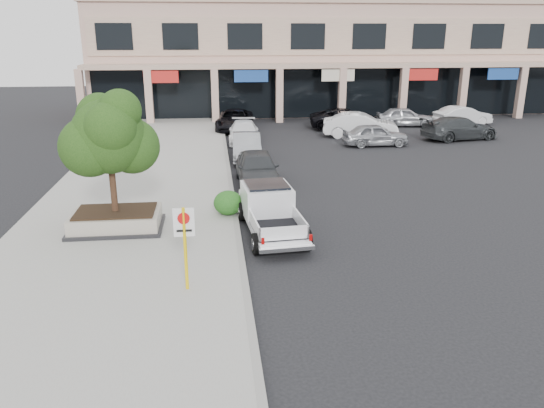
{
  "coord_description": "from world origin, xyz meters",
  "views": [
    {
      "loc": [
        -2.3,
        -14.56,
        6.72
      ],
      "look_at": [
        -0.48,
        1.5,
        1.5
      ],
      "focal_mm": 35.0,
      "sensor_mm": 36.0,
      "label": 1
    }
  ],
  "objects_px": {
    "lot_car_d": "(346,119)",
    "pickup_truck": "(272,212)",
    "planter": "(116,220)",
    "no_parking_sign": "(185,237)",
    "curb_car_a": "(257,168)",
    "curb_car_d": "(235,120)",
    "lot_car_e": "(405,117)",
    "planter_tree": "(113,136)",
    "curb_car_b": "(247,147)",
    "lot_car_f": "(463,116)",
    "lot_car_c": "(460,128)",
    "curb_car_c": "(244,132)",
    "lot_car_b": "(360,125)",
    "lot_car_a": "(375,135)"
  },
  "relations": [
    {
      "from": "lot_car_c",
      "to": "lot_car_f",
      "type": "distance_m",
      "value": 6.09
    },
    {
      "from": "no_parking_sign",
      "to": "lot_car_b",
      "type": "relative_size",
      "value": 0.46
    },
    {
      "from": "curb_car_a",
      "to": "lot_car_d",
      "type": "relative_size",
      "value": 0.87
    },
    {
      "from": "planter",
      "to": "lot_car_f",
      "type": "relative_size",
      "value": 0.73
    },
    {
      "from": "curb_car_a",
      "to": "curb_car_d",
      "type": "relative_size",
      "value": 0.87
    },
    {
      "from": "lot_car_c",
      "to": "planter_tree",
      "type": "bearing_deg",
      "value": 115.85
    },
    {
      "from": "lot_car_b",
      "to": "lot_car_f",
      "type": "xyz_separation_m",
      "value": [
        9.09,
        3.9,
        -0.09
      ]
    },
    {
      "from": "no_parking_sign",
      "to": "lot_car_a",
      "type": "height_order",
      "value": "no_parking_sign"
    },
    {
      "from": "lot_car_b",
      "to": "curb_car_c",
      "type": "bearing_deg",
      "value": 108.93
    },
    {
      "from": "planter",
      "to": "pickup_truck",
      "type": "height_order",
      "value": "pickup_truck"
    },
    {
      "from": "no_parking_sign",
      "to": "curb_car_a",
      "type": "distance_m",
      "value": 11.0
    },
    {
      "from": "no_parking_sign",
      "to": "lot_car_c",
      "type": "bearing_deg",
      "value": 49.67
    },
    {
      "from": "curb_car_c",
      "to": "lot_car_b",
      "type": "relative_size",
      "value": 0.92
    },
    {
      "from": "lot_car_d",
      "to": "pickup_truck",
      "type": "bearing_deg",
      "value": 166.12
    },
    {
      "from": "curb_car_a",
      "to": "lot_car_f",
      "type": "bearing_deg",
      "value": 40.94
    },
    {
      "from": "lot_car_a",
      "to": "lot_car_f",
      "type": "bearing_deg",
      "value": -53.29
    },
    {
      "from": "curb_car_a",
      "to": "lot_car_e",
      "type": "bearing_deg",
      "value": 49.97
    },
    {
      "from": "no_parking_sign",
      "to": "lot_car_a",
      "type": "distance_m",
      "value": 21.66
    },
    {
      "from": "lot_car_a",
      "to": "lot_car_e",
      "type": "relative_size",
      "value": 0.96
    },
    {
      "from": "planter",
      "to": "lot_car_e",
      "type": "xyz_separation_m",
      "value": [
        17.93,
        20.64,
        0.25
      ]
    },
    {
      "from": "curb_car_c",
      "to": "curb_car_d",
      "type": "height_order",
      "value": "curb_car_d"
    },
    {
      "from": "lot_car_c",
      "to": "lot_car_f",
      "type": "bearing_deg",
      "value": -38.84
    },
    {
      "from": "planter",
      "to": "pickup_truck",
      "type": "bearing_deg",
      "value": -7.73
    },
    {
      "from": "planter_tree",
      "to": "lot_car_d",
      "type": "height_order",
      "value": "planter_tree"
    },
    {
      "from": "curb_car_a",
      "to": "lot_car_e",
      "type": "distance_m",
      "value": 19.5
    },
    {
      "from": "pickup_truck",
      "to": "lot_car_f",
      "type": "height_order",
      "value": "pickup_truck"
    },
    {
      "from": "curb_car_c",
      "to": "pickup_truck",
      "type": "bearing_deg",
      "value": -86.9
    },
    {
      "from": "curb_car_d",
      "to": "lot_car_d",
      "type": "distance_m",
      "value": 8.18
    },
    {
      "from": "lot_car_d",
      "to": "lot_car_f",
      "type": "xyz_separation_m",
      "value": [
        9.21,
        0.57,
        -0.01
      ]
    },
    {
      "from": "curb_car_d",
      "to": "lot_car_a",
      "type": "height_order",
      "value": "curb_car_d"
    },
    {
      "from": "planter_tree",
      "to": "lot_car_f",
      "type": "bearing_deg",
      "value": 42.4
    },
    {
      "from": "lot_car_a",
      "to": "lot_car_e",
      "type": "xyz_separation_m",
      "value": [
        4.38,
        6.89,
        0.03
      ]
    },
    {
      "from": "curb_car_c",
      "to": "lot_car_b",
      "type": "distance_m",
      "value": 7.96
    },
    {
      "from": "curb_car_c",
      "to": "lot_car_e",
      "type": "bearing_deg",
      "value": 24.42
    },
    {
      "from": "curb_car_c",
      "to": "lot_car_a",
      "type": "height_order",
      "value": "lot_car_a"
    },
    {
      "from": "planter_tree",
      "to": "pickup_truck",
      "type": "bearing_deg",
      "value": -9.56
    },
    {
      "from": "lot_car_a",
      "to": "curb_car_d",
      "type": "bearing_deg",
      "value": 51.07
    },
    {
      "from": "curb_car_a",
      "to": "lot_car_d",
      "type": "xyz_separation_m",
      "value": [
        7.81,
        14.33,
        -0.05
      ]
    },
    {
      "from": "no_parking_sign",
      "to": "lot_car_c",
      "type": "distance_m",
      "value": 26.36
    },
    {
      "from": "lot_car_d",
      "to": "lot_car_e",
      "type": "height_order",
      "value": "lot_car_d"
    },
    {
      "from": "lot_car_e",
      "to": "lot_car_d",
      "type": "bearing_deg",
      "value": 105.12
    },
    {
      "from": "planter_tree",
      "to": "curb_car_b",
      "type": "xyz_separation_m",
      "value": [
        5.19,
        10.78,
        -2.69
      ]
    },
    {
      "from": "planter",
      "to": "pickup_truck",
      "type": "relative_size",
      "value": 0.63
    },
    {
      "from": "lot_car_d",
      "to": "lot_car_e",
      "type": "xyz_separation_m",
      "value": [
        4.66,
        0.65,
        -0.02
      ]
    },
    {
      "from": "planter_tree",
      "to": "lot_car_d",
      "type": "xyz_separation_m",
      "value": [
        13.14,
        19.83,
        -2.67
      ]
    },
    {
      "from": "curb_car_b",
      "to": "curb_car_d",
      "type": "bearing_deg",
      "value": 93.46
    },
    {
      "from": "planter_tree",
      "to": "no_parking_sign",
      "type": "distance_m",
      "value": 5.95
    },
    {
      "from": "no_parking_sign",
      "to": "curb_car_d",
      "type": "bearing_deg",
      "value": 84.48
    },
    {
      "from": "curb_car_b",
      "to": "lot_car_f",
      "type": "xyz_separation_m",
      "value": [
        17.16,
        9.63,
        0.0
      ]
    },
    {
      "from": "curb_car_c",
      "to": "lot_car_f",
      "type": "height_order",
      "value": "lot_car_f"
    }
  ]
}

